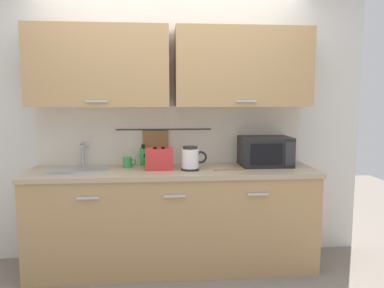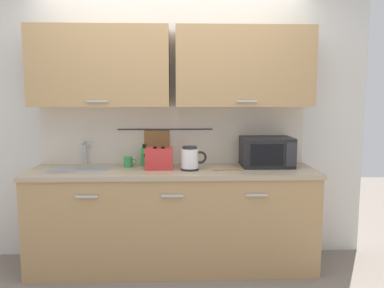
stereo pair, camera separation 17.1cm
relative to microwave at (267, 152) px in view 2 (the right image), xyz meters
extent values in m
plane|color=slate|center=(-0.86, -0.41, -1.04)|extent=(8.00, 8.00, 0.00)
cube|color=tan|center=(-0.86, -0.11, -0.61)|extent=(2.50, 0.60, 0.86)
cube|color=#B7B7BC|center=(-1.55, -0.42, -0.30)|extent=(0.18, 0.02, 0.02)
cube|color=#B7B7BC|center=(-0.86, -0.42, -0.30)|extent=(0.18, 0.02, 0.02)
cube|color=#B7B7BC|center=(-0.17, -0.42, -0.30)|extent=(0.18, 0.02, 0.02)
cube|color=tan|center=(-0.86, -0.11, -0.16)|extent=(2.53, 0.63, 0.04)
cube|color=#9EA0A5|center=(-1.69, -0.09, -0.18)|extent=(0.52, 0.38, 0.09)
cube|color=silver|center=(-0.86, 0.22, 0.21)|extent=(3.70, 0.06, 2.50)
cube|color=beige|center=(-0.86, 0.19, 0.14)|extent=(2.50, 0.01, 0.55)
cube|color=tan|center=(-1.50, 0.03, 0.77)|extent=(1.22, 0.33, 0.70)
cube|color=#B7B7BC|center=(-1.50, -0.15, 0.47)|extent=(0.18, 0.01, 0.02)
cube|color=tan|center=(-0.22, 0.03, 0.77)|extent=(1.22, 0.33, 0.70)
cube|color=#B7B7BC|center=(-0.22, -0.15, 0.47)|extent=(0.18, 0.01, 0.02)
cylinder|color=#333338|center=(-0.94, 0.17, 0.19)|extent=(0.90, 0.01, 0.01)
cube|color=olive|center=(-1.01, 0.17, 0.01)|extent=(0.24, 0.02, 0.34)
cylinder|color=#B2B5BA|center=(-1.69, 0.14, -0.03)|extent=(0.03, 0.03, 0.22)
cylinder|color=#B2B5BA|center=(-1.69, 0.06, 0.07)|extent=(0.02, 0.16, 0.02)
cube|color=#B2B5BA|center=(-1.65, 0.14, 0.06)|extent=(0.07, 0.02, 0.01)
cube|color=black|center=(0.00, 0.00, 0.00)|extent=(0.46, 0.34, 0.27)
cube|color=black|center=(-0.04, -0.17, 0.00)|extent=(0.29, 0.01, 0.18)
cube|color=#2D2D33|center=(0.18, -0.17, 0.00)|extent=(0.09, 0.01, 0.21)
cylinder|color=black|center=(-0.71, -0.15, -0.13)|extent=(0.16, 0.16, 0.02)
cylinder|color=white|center=(-0.71, -0.15, -0.03)|extent=(0.15, 0.15, 0.17)
cylinder|color=#262628|center=(-0.71, -0.15, 0.06)|extent=(0.13, 0.13, 0.02)
torus|color=black|center=(-0.62, -0.15, -0.02)|extent=(0.11, 0.02, 0.11)
cylinder|color=green|center=(-1.13, 0.12, -0.06)|extent=(0.06, 0.06, 0.16)
cylinder|color=black|center=(-1.13, 0.12, 0.04)|extent=(0.03, 0.03, 0.04)
cylinder|color=green|center=(-1.27, 0.01, -0.09)|extent=(0.08, 0.08, 0.09)
torus|color=green|center=(-1.22, 0.01, -0.09)|extent=(0.06, 0.01, 0.06)
cube|color=red|center=(-0.98, -0.10, -0.04)|extent=(0.24, 0.17, 0.19)
cube|color=black|center=(-1.02, -0.10, 0.05)|extent=(0.03, 0.12, 0.01)
cube|color=black|center=(-0.95, -0.10, 0.05)|extent=(0.03, 0.12, 0.01)
cube|color=black|center=(-1.11, -0.10, -0.01)|extent=(0.02, 0.02, 0.02)
cube|color=#9E7042|center=(-0.40, -0.20, -0.13)|extent=(0.22, 0.05, 0.01)
ellipsoid|color=#9E7042|center=(-0.27, -0.18, -0.13)|extent=(0.07, 0.05, 0.01)
camera|label=1|loc=(-0.97, -3.41, 0.51)|focal=35.53mm
camera|label=2|loc=(-0.80, -3.42, 0.51)|focal=35.53mm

